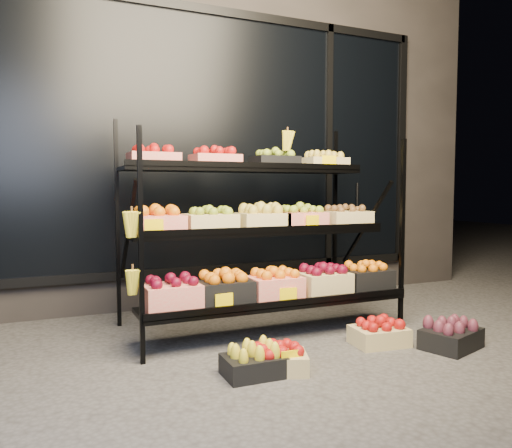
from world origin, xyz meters
name	(u,v)px	position (x,y,z in m)	size (l,w,h in m)	color
ground	(298,351)	(0.00, 0.00, 0.00)	(24.00, 24.00, 0.00)	#514F4C
building	(190,133)	(0.00, 2.59, 1.75)	(6.00, 2.08, 3.50)	#2D2826
display_rack	(261,230)	(-0.01, 0.60, 0.79)	(2.18, 1.02, 1.72)	black
tag_floor_a	(292,367)	(-0.26, -0.40, 0.06)	(0.13, 0.01, 0.12)	#FBD200
floor_crate_left	(279,358)	(-0.30, -0.29, 0.08)	(0.41, 0.35, 0.18)	#D8C17D
floor_crate_midleft	(254,361)	(-0.46, -0.29, 0.09)	(0.36, 0.27, 0.19)	black
floor_crate_midright	(379,332)	(0.59, -0.11, 0.09)	(0.40, 0.31, 0.19)	#D8C17D
floor_crate_right	(451,335)	(1.00, -0.38, 0.09)	(0.47, 0.40, 0.20)	black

